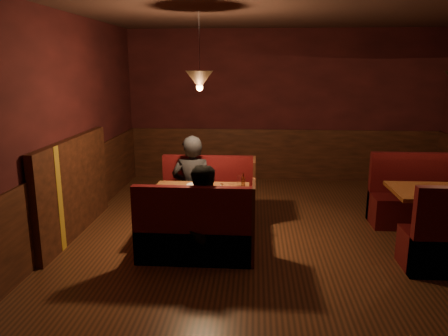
# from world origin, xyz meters

# --- Properties ---
(room) EXTENTS (6.02, 7.02, 2.92)m
(room) POSITION_xyz_m (-0.28, 0.04, 1.05)
(room) COLOR #362113
(room) RESTS_ON ground
(main_table) EXTENTS (1.24, 0.76, 0.87)m
(main_table) POSITION_xyz_m (-1.21, 0.36, 0.51)
(main_table) COLOR #662D10
(main_table) RESTS_ON ground
(main_bench_far) EXTENTS (1.37, 0.49, 0.93)m
(main_bench_far) POSITION_xyz_m (-1.19, 1.06, 0.30)
(main_bench_far) COLOR black
(main_bench_far) RESTS_ON ground
(main_bench_near) EXTENTS (1.37, 0.49, 0.93)m
(main_bench_near) POSITION_xyz_m (-1.19, -0.35, 0.30)
(main_bench_near) COLOR black
(main_bench_near) RESTS_ON ground
(second_table) EXTENTS (1.28, 0.82, 0.72)m
(second_table) POSITION_xyz_m (1.83, 0.32, 0.54)
(second_table) COLOR #662D10
(second_table) RESTS_ON ground
(second_bench_far) EXTENTS (1.42, 0.53, 1.01)m
(second_bench_far) POSITION_xyz_m (1.86, 1.08, 0.32)
(second_bench_far) COLOR black
(second_bench_far) RESTS_ON ground
(diner_a) EXTENTS (0.60, 0.40, 1.63)m
(diner_a) POSITION_xyz_m (-1.41, 0.90, 0.81)
(diner_a) COLOR black
(diner_a) RESTS_ON ground
(diner_b) EXTENTS (0.85, 0.74, 1.48)m
(diner_b) POSITION_xyz_m (-1.07, -0.32, 0.74)
(diner_b) COLOR black
(diner_b) RESTS_ON ground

